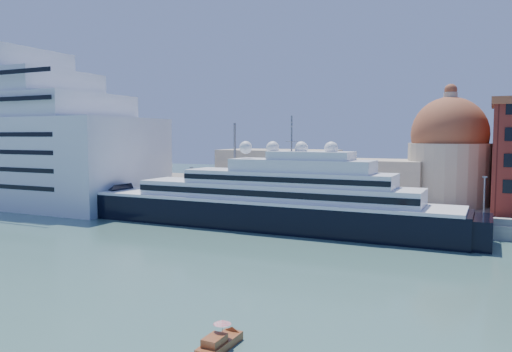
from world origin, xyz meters
The scene contains 9 objects.
ground centered at (0.00, 0.00, 0.00)m, with size 400.00×400.00×0.00m, color #335851.
quay centered at (0.00, 34.00, 1.25)m, with size 180.00×10.00×2.50m, color gray.
land centered at (0.00, 75.00, 1.00)m, with size 260.00×72.00×2.00m, color slate.
quay_fence centered at (0.00, 29.50, 3.10)m, with size 180.00×0.10×1.20m, color slate.
superyacht centered at (-10.76, 23.00, 4.32)m, with size 83.84×11.62×25.06m.
service_barge centered at (-53.44, 22.10, 0.76)m, with size 12.32×7.01×2.63m.
water_taxi centered at (11.08, -28.63, 0.59)m, with size 1.78×5.18×2.45m.
church centered at (6.39, 57.72, 10.91)m, with size 66.00×18.00×25.50m.
lamp_posts centered at (-12.67, 32.27, 9.84)m, with size 120.80×2.40×18.00m.
Camera 1 is at (31.12, -63.58, 17.76)m, focal length 35.00 mm.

